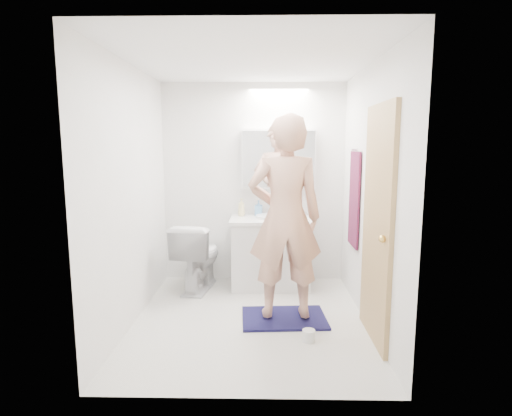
{
  "coord_description": "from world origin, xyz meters",
  "views": [
    {
      "loc": [
        0.13,
        -3.74,
        1.66
      ],
      "look_at": [
        0.05,
        0.25,
        1.05
      ],
      "focal_mm": 28.73,
      "sensor_mm": 36.0,
      "label": 1
    }
  ],
  "objects_px": {
    "toilet": "(198,256)",
    "soap_bottle_b": "(259,208)",
    "soap_bottle_a": "(241,207)",
    "toothbrush_cup": "(290,212)",
    "vanity_cabinet": "(271,254)",
    "medicine_cabinet": "(279,159)",
    "toilet_paper_roll": "(309,336)",
    "person": "(285,218)"
  },
  "relations": [
    {
      "from": "vanity_cabinet",
      "to": "soap_bottle_b",
      "type": "xyz_separation_m",
      "value": [
        -0.15,
        0.18,
        0.52
      ]
    },
    {
      "from": "person",
      "to": "toilet_paper_roll",
      "type": "distance_m",
      "value": 1.06
    },
    {
      "from": "medicine_cabinet",
      "to": "soap_bottle_a",
      "type": "relative_size",
      "value": 4.13
    },
    {
      "from": "soap_bottle_a",
      "to": "toothbrush_cup",
      "type": "bearing_deg",
      "value": 0.97
    },
    {
      "from": "vanity_cabinet",
      "to": "soap_bottle_a",
      "type": "xyz_separation_m",
      "value": [
        -0.36,
        0.15,
        0.54
      ]
    },
    {
      "from": "soap_bottle_b",
      "to": "medicine_cabinet",
      "type": "bearing_deg",
      "value": 7.23
    },
    {
      "from": "medicine_cabinet",
      "to": "soap_bottle_b",
      "type": "relative_size",
      "value": 4.69
    },
    {
      "from": "soap_bottle_b",
      "to": "person",
      "type": "bearing_deg",
      "value": -76.98
    },
    {
      "from": "vanity_cabinet",
      "to": "medicine_cabinet",
      "type": "distance_m",
      "value": 1.13
    },
    {
      "from": "toilet_paper_roll",
      "to": "toilet",
      "type": "bearing_deg",
      "value": 131.93
    },
    {
      "from": "toilet_paper_roll",
      "to": "vanity_cabinet",
      "type": "bearing_deg",
      "value": 102.23
    },
    {
      "from": "toilet",
      "to": "soap_bottle_b",
      "type": "relative_size",
      "value": 4.2
    },
    {
      "from": "soap_bottle_a",
      "to": "soap_bottle_b",
      "type": "distance_m",
      "value": 0.21
    },
    {
      "from": "medicine_cabinet",
      "to": "soap_bottle_a",
      "type": "xyz_separation_m",
      "value": [
        -0.44,
        -0.06,
        -0.57
      ]
    },
    {
      "from": "medicine_cabinet",
      "to": "toilet",
      "type": "bearing_deg",
      "value": -160.87
    },
    {
      "from": "person",
      "to": "toilet",
      "type": "bearing_deg",
      "value": -44.65
    },
    {
      "from": "soap_bottle_a",
      "to": "toilet_paper_roll",
      "type": "bearing_deg",
      "value": -66.95
    },
    {
      "from": "toilet",
      "to": "soap_bottle_a",
      "type": "height_order",
      "value": "soap_bottle_a"
    },
    {
      "from": "medicine_cabinet",
      "to": "toilet_paper_roll",
      "type": "xyz_separation_m",
      "value": [
        0.22,
        -1.61,
        -1.45
      ]
    },
    {
      "from": "soap_bottle_b",
      "to": "toilet_paper_roll",
      "type": "distance_m",
      "value": 1.86
    },
    {
      "from": "soap_bottle_a",
      "to": "vanity_cabinet",
      "type": "bearing_deg",
      "value": -22.86
    },
    {
      "from": "vanity_cabinet",
      "to": "person",
      "type": "xyz_separation_m",
      "value": [
        0.11,
        -0.95,
        0.61
      ]
    },
    {
      "from": "vanity_cabinet",
      "to": "toothbrush_cup",
      "type": "relative_size",
      "value": 9.9
    },
    {
      "from": "medicine_cabinet",
      "to": "toilet_paper_roll",
      "type": "bearing_deg",
      "value": -82.36
    },
    {
      "from": "soap_bottle_b",
      "to": "toothbrush_cup",
      "type": "bearing_deg",
      "value": -2.99
    },
    {
      "from": "soap_bottle_a",
      "to": "toilet",
      "type": "bearing_deg",
      "value": -151.78
    },
    {
      "from": "medicine_cabinet",
      "to": "person",
      "type": "height_order",
      "value": "person"
    },
    {
      "from": "medicine_cabinet",
      "to": "soap_bottle_b",
      "type": "distance_m",
      "value": 0.63
    },
    {
      "from": "medicine_cabinet",
      "to": "toilet_paper_roll",
      "type": "height_order",
      "value": "medicine_cabinet"
    },
    {
      "from": "vanity_cabinet",
      "to": "toothbrush_cup",
      "type": "bearing_deg",
      "value": 34.44
    },
    {
      "from": "person",
      "to": "soap_bottle_a",
      "type": "distance_m",
      "value": 1.2
    },
    {
      "from": "soap_bottle_a",
      "to": "person",
      "type": "bearing_deg",
      "value": -66.97
    },
    {
      "from": "medicine_cabinet",
      "to": "person",
      "type": "relative_size",
      "value": 0.46
    },
    {
      "from": "soap_bottle_a",
      "to": "soap_bottle_b",
      "type": "xyz_separation_m",
      "value": [
        0.21,
        0.03,
        -0.01
      ]
    },
    {
      "from": "toilet",
      "to": "soap_bottle_a",
      "type": "distance_m",
      "value": 0.77
    },
    {
      "from": "soap_bottle_a",
      "to": "soap_bottle_b",
      "type": "bearing_deg",
      "value": 8.26
    },
    {
      "from": "toilet",
      "to": "toothbrush_cup",
      "type": "xyz_separation_m",
      "value": [
        1.08,
        0.28,
        0.47
      ]
    },
    {
      "from": "medicine_cabinet",
      "to": "toothbrush_cup",
      "type": "xyz_separation_m",
      "value": [
        0.15,
        -0.05,
        -0.64
      ]
    },
    {
      "from": "person",
      "to": "soap_bottle_b",
      "type": "height_order",
      "value": "person"
    },
    {
      "from": "person",
      "to": "toothbrush_cup",
      "type": "bearing_deg",
      "value": -99.79
    },
    {
      "from": "vanity_cabinet",
      "to": "person",
      "type": "bearing_deg",
      "value": -83.25
    },
    {
      "from": "medicine_cabinet",
      "to": "soap_bottle_a",
      "type": "distance_m",
      "value": 0.73
    }
  ]
}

